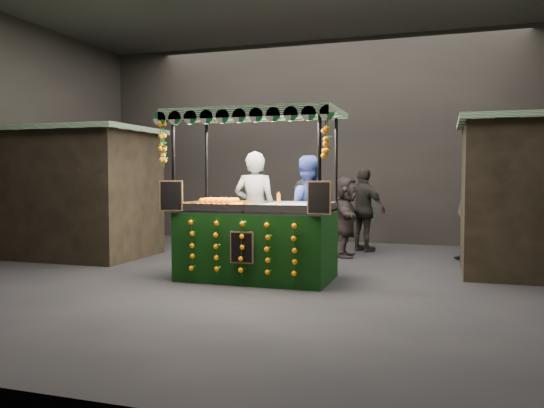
% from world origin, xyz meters
% --- Properties ---
extents(ground, '(12.00, 12.00, 0.00)m').
position_xyz_m(ground, '(0.00, 0.00, 0.00)').
color(ground, black).
rests_on(ground, ground).
extents(market_hall, '(12.10, 10.10, 5.05)m').
position_xyz_m(market_hall, '(0.00, 0.00, 3.38)').
color(market_hall, black).
rests_on(market_hall, ground).
extents(neighbour_stall_left, '(3.00, 2.20, 2.60)m').
position_xyz_m(neighbour_stall_left, '(-4.40, 1.00, 1.31)').
color(neighbour_stall_left, black).
rests_on(neighbour_stall_left, ground).
extents(juice_stall, '(2.74, 1.61, 2.65)m').
position_xyz_m(juice_stall, '(-0.11, -0.26, 0.82)').
color(juice_stall, black).
rests_on(juice_stall, ground).
extents(vendor_grey, '(0.80, 0.57, 2.07)m').
position_xyz_m(vendor_grey, '(-0.51, 0.78, 1.03)').
color(vendor_grey, gray).
rests_on(vendor_grey, ground).
extents(vendor_blue, '(1.15, 1.01, 1.99)m').
position_xyz_m(vendor_blue, '(0.42, 0.85, 0.99)').
color(vendor_blue, navy).
rests_on(vendor_blue, ground).
extents(shopper_0, '(0.65, 0.47, 1.65)m').
position_xyz_m(shopper_0, '(-4.50, 3.44, 0.82)').
color(shopper_0, '#2A2422').
rests_on(shopper_0, ground).
extents(shopper_1, '(1.01, 0.91, 1.71)m').
position_xyz_m(shopper_1, '(3.29, 2.66, 0.86)').
color(shopper_1, '#282320').
rests_on(shopper_1, ground).
extents(shopper_2, '(1.14, 0.92, 1.81)m').
position_xyz_m(shopper_2, '(1.06, 3.41, 0.91)').
color(shopper_2, black).
rests_on(shopper_2, ground).
extents(shopper_3, '(1.15, 0.98, 1.54)m').
position_xyz_m(shopper_3, '(-0.41, 3.88, 0.77)').
color(shopper_3, '#2D2525').
rests_on(shopper_3, ground).
extents(shopper_4, '(0.97, 0.67, 1.88)m').
position_xyz_m(shopper_4, '(-4.50, 2.27, 0.94)').
color(shopper_4, '#282420').
rests_on(shopper_4, ground).
extents(shopper_5, '(0.63, 1.55, 1.63)m').
position_xyz_m(shopper_5, '(0.82, 2.53, 0.81)').
color(shopper_5, '#2B2423').
rests_on(shopper_5, ground).
extents(shopper_6, '(0.61, 0.67, 1.54)m').
position_xyz_m(shopper_6, '(0.06, 3.81, 0.77)').
color(shopper_6, black).
rests_on(shopper_6, ground).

